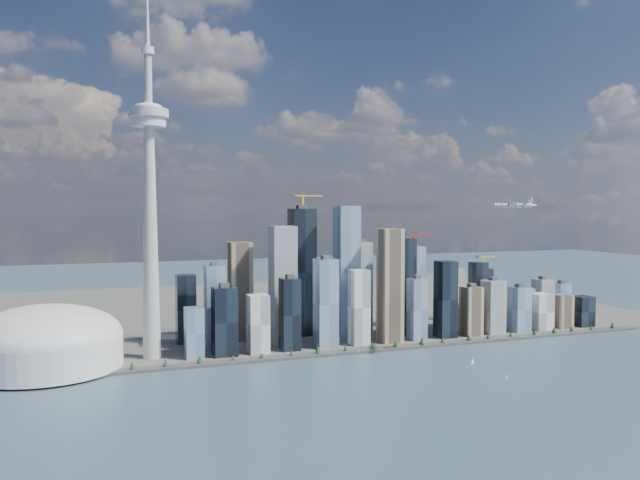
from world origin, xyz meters
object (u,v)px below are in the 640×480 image
object	(u,v)px
sailboat_west	(506,377)
sailboat_east	(472,361)
dome_stadium	(46,342)
airplane	(514,205)
needle_tower	(150,197)

from	to	relation	value
sailboat_west	sailboat_east	world-z (taller)	sailboat_east
dome_stadium	airplane	bearing A→B (deg)	-13.75
needle_tower	dome_stadium	xyz separation A→B (m)	(-140.00, -10.00, -196.40)
needle_tower	sailboat_west	xyz separation A→B (m)	(421.36, -260.16, -233.24)
needle_tower	airplane	bearing A→B (deg)	-18.43
airplane	sailboat_east	bearing A→B (deg)	-146.20
dome_stadium	sailboat_west	world-z (taller)	dome_stadium
needle_tower	sailboat_west	bearing A→B (deg)	-31.69
needle_tower	airplane	size ratio (longest dim) A/B	8.91
needle_tower	sailboat_east	size ratio (longest dim) A/B	57.80
needle_tower	sailboat_west	world-z (taller)	needle_tower
needle_tower	dome_stadium	distance (m)	241.40
dome_stadium	sailboat_west	size ratio (longest dim) A/B	24.69
dome_stadium	airplane	world-z (taller)	airplane
needle_tower	airplane	xyz separation A→B (m)	(499.72, -166.56, -10.74)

